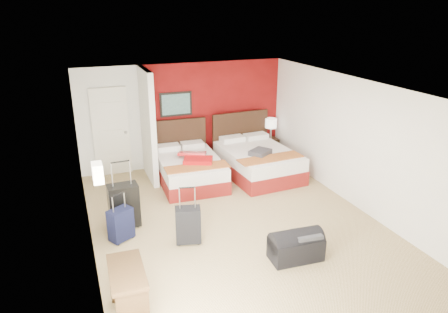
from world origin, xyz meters
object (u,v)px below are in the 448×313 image
suitcase_charcoal (188,226)px  desk (129,294)px  duffel_bag (296,247)px  nightstand (270,148)px  red_suitcase_open (195,157)px  table_lamp (271,129)px  bed_right (258,162)px  suitcase_black (124,207)px  suitcase_navy (121,226)px  bed_left (190,171)px

suitcase_charcoal → desk: 1.89m
suitcase_charcoal → duffel_bag: size_ratio=0.76×
nightstand → duffel_bag: (-1.76, -4.37, -0.05)m
nightstand → duffel_bag: bearing=-112.9°
red_suitcase_open → table_lamp: bearing=45.9°
bed_right → suitcase_black: (-3.27, -1.36, 0.08)m
suitcase_charcoal → bed_right: bearing=57.9°
duffel_bag → desk: (-2.64, -0.39, 0.15)m
table_lamp → duffel_bag: (-1.76, -4.37, -0.56)m
nightstand → duffel_bag: nightstand is taller
nightstand → suitcase_navy: 5.09m
suitcase_charcoal → duffel_bag: (1.44, -1.06, -0.10)m
desk → bed_left: bearing=65.1°
red_suitcase_open → nightstand: 2.56m
nightstand → table_lamp: bearing=0.0°
table_lamp → desk: 6.49m
red_suitcase_open → suitcase_navy: red_suitcase_open is taller
duffel_bag → bed_right: bearing=77.7°
desk → bed_right: bearing=48.2°
suitcase_navy → bed_left: bearing=17.6°
table_lamp → suitcase_black: size_ratio=0.68×
bed_right → desk: 5.17m
suitcase_charcoal → desk: bearing=-115.9°
red_suitcase_open → suitcase_black: size_ratio=1.07×
bed_left → nightstand: size_ratio=3.76×
duffel_bag → nightstand: bearing=71.3°
suitcase_charcoal → duffel_bag: 1.79m
suitcase_navy → duffel_bag: 2.92m
suitcase_charcoal → suitcase_navy: 1.14m
suitcase_charcoal → duffel_bag: suitcase_charcoal is taller
nightstand → suitcase_charcoal: 4.60m
table_lamp → suitcase_navy: table_lamp is taller
bed_left → duffel_bag: size_ratio=2.33×
bed_right → red_suitcase_open: size_ratio=2.45×
red_suitcase_open → nightstand: (2.34, 0.97, -0.37)m
bed_right → desk: bearing=-137.1°
suitcase_black → desk: bearing=-98.8°
red_suitcase_open → suitcase_charcoal: size_ratio=1.37×
nightstand → suitcase_charcoal: size_ratio=0.82×
table_lamp → duffel_bag: bearing=-111.9°
table_lamp → suitcase_black: (-4.10, -2.38, -0.38)m
suitcase_navy → table_lamp: bearing=3.8°
suitcase_black → desk: suitcase_black is taller
table_lamp → suitcase_navy: bearing=-146.3°
bed_right → suitcase_charcoal: bearing=-139.4°
table_lamp → duffel_bag: 4.74m
suitcase_black → suitcase_navy: suitcase_black is taller
nightstand → suitcase_charcoal: suitcase_charcoal is taller
bed_left → suitcase_black: suitcase_black is taller
bed_left → red_suitcase_open: bearing=-42.4°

